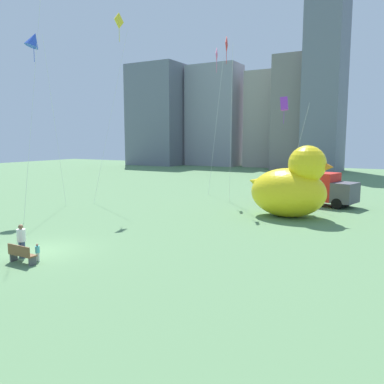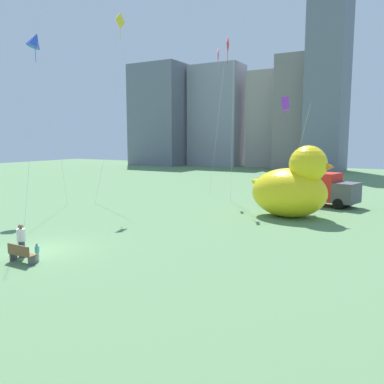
{
  "view_description": "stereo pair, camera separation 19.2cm",
  "coord_description": "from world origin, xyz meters",
  "views": [
    {
      "loc": [
        16.61,
        -13.51,
        5.77
      ],
      "look_at": [
        5.12,
        6.78,
        2.64
      ],
      "focal_mm": 37.19,
      "sensor_mm": 36.0,
      "label": 1
    },
    {
      "loc": [
        16.78,
        -13.42,
        5.77
      ],
      "look_at": [
        5.12,
        6.78,
        2.64
      ],
      "focal_mm": 37.19,
      "sensor_mm": 36.0,
      "label": 2
    }
  ],
  "objects": [
    {
      "name": "kite_purple",
      "position": [
        6.31,
        20.88,
        8.72
      ],
      "size": [
        2.51,
        2.49,
        9.37
      ],
      "color": "silver",
      "rests_on": "ground"
    },
    {
      "name": "kite_pink",
      "position": [
        -1.08,
        22.62,
        13.18
      ],
      "size": [
        1.29,
        1.6,
        14.54
      ],
      "color": "silver",
      "rests_on": "ground"
    },
    {
      "name": "ground_plane",
      "position": [
        0.0,
        0.0,
        0.0
      ],
      "size": [
        140.0,
        140.0,
        0.0
      ],
      "primitive_type": "plane",
      "color": "#5B8555"
    },
    {
      "name": "city_skyline",
      "position": [
        -14.67,
        61.9,
        11.76
      ],
      "size": [
        44.87,
        15.95,
        31.57
      ],
      "color": "slate",
      "rests_on": "ground"
    },
    {
      "name": "giant_inflatable_duck",
      "position": [
        8.67,
        15.36,
        2.26
      ],
      "size": [
        6.4,
        4.11,
        5.3
      ],
      "color": "yellow",
      "rests_on": "ground"
    },
    {
      "name": "kite_red",
      "position": [
        1.5,
        19.41,
        13.25
      ],
      "size": [
        0.9,
        1.3,
        14.62
      ],
      "color": "silver",
      "rests_on": "ground"
    },
    {
      "name": "kite_blue",
      "position": [
        -10.57,
        8.89,
        13.54
      ],
      "size": [
        2.81,
        2.86,
        14.28
      ],
      "color": "silver",
      "rests_on": "ground"
    },
    {
      "name": "park_bench",
      "position": [
        0.9,
        -1.86,
        0.47
      ],
      "size": [
        1.5,
        0.46,
        0.9
      ],
      "color": "brown",
      "rests_on": "ground"
    },
    {
      "name": "box_truck",
      "position": [
        9.29,
        22.0,
        1.45
      ],
      "size": [
        6.38,
        3.66,
        2.85
      ],
      "color": "red",
      "rests_on": "ground"
    },
    {
      "name": "person_child",
      "position": [
        1.25,
        -1.24,
        0.47
      ],
      "size": [
        0.21,
        0.21,
        0.85
      ],
      "color": "silver",
      "rests_on": "ground"
    },
    {
      "name": "person_adult",
      "position": [
        0.11,
        -1.22,
        0.91
      ],
      "size": [
        0.41,
        0.41,
        1.65
      ],
      "color": "#38476B",
      "rests_on": "ground"
    },
    {
      "name": "kite_yellow",
      "position": [
        -6.15,
        13.96,
        14.69
      ],
      "size": [
        2.57,
        3.59,
        16.24
      ],
      "color": "silver",
      "rests_on": "ground"
    }
  ]
}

